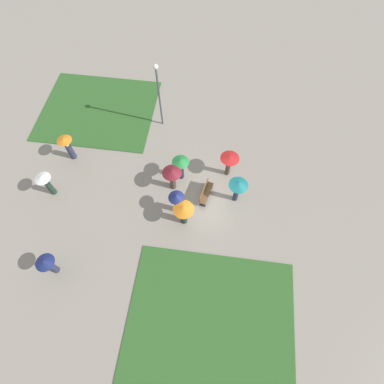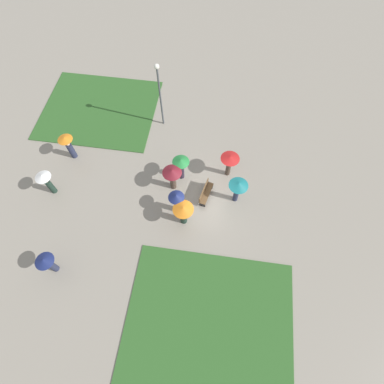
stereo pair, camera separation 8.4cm
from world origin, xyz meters
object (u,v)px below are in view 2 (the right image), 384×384
(lamp_post, at_px, (159,89))
(lone_walker_far_path, at_px, (47,263))
(crowd_person_navy, at_px, (177,200))
(lone_walker_mid_plaza, at_px, (46,181))
(park_bench, at_px, (205,192))
(crowd_person_maroon, at_px, (172,175))
(crowd_person_red, at_px, (230,161))
(crowd_person_orange, at_px, (183,211))
(crowd_person_green, at_px, (181,165))
(crowd_person_teal, at_px, (238,187))
(lone_walker_near_lawn, at_px, (68,145))

(lamp_post, distance_m, lone_walker_far_path, 12.02)
(crowd_person_navy, relative_size, lone_walker_mid_plaza, 1.00)
(lamp_post, height_order, lone_walker_mid_plaza, lamp_post)
(park_bench, bearing_deg, crowd_person_maroon, 92.51)
(park_bench, bearing_deg, crowd_person_red, -20.76)
(lamp_post, bearing_deg, lone_walker_far_path, 160.67)
(park_bench, xyz_separation_m, lone_walker_mid_plaza, (-1.00, 9.47, 0.81))
(crowd_person_orange, bearing_deg, crowd_person_red, 104.70)
(crowd_person_green, height_order, crowd_person_maroon, crowd_person_maroon)
(crowd_person_red, distance_m, crowd_person_orange, 4.37)
(crowd_person_green, relative_size, crowd_person_teal, 0.95)
(crowd_person_red, height_order, lone_walker_near_lawn, lone_walker_near_lawn)
(crowd_person_green, relative_size, crowd_person_navy, 0.99)
(crowd_person_green, height_order, crowd_person_orange, crowd_person_green)
(lone_walker_far_path, xyz_separation_m, lone_walker_mid_plaza, (4.70, 1.86, 0.04))
(crowd_person_green, height_order, crowd_person_navy, crowd_person_navy)
(lamp_post, relative_size, crowd_person_teal, 2.51)
(crowd_person_orange, xyz_separation_m, lone_walker_far_path, (-3.84, 6.56, -0.09))
(crowd_person_teal, xyz_separation_m, crowd_person_navy, (-1.23, 3.42, -0.21))
(lamp_post, bearing_deg, park_bench, -146.15)
(lamp_post, xyz_separation_m, crowd_person_orange, (-7.35, -2.63, -1.83))
(crowd_person_orange, bearing_deg, lone_walker_mid_plaza, -139.38)
(crowd_person_red, relative_size, crowd_person_teal, 0.95)
(lamp_post, xyz_separation_m, crowd_person_maroon, (-5.11, -1.62, -1.74))
(crowd_person_red, relative_size, lone_walker_mid_plaza, 0.99)
(crowd_person_red, xyz_separation_m, crowd_person_teal, (-1.82, -0.62, 0.12))
(park_bench, relative_size, crowd_person_red, 0.87)
(crowd_person_green, xyz_separation_m, crowd_person_orange, (-3.07, -0.62, 0.00))
(park_bench, bearing_deg, lone_walker_mid_plaza, 109.06)
(crowd_person_orange, height_order, crowd_person_navy, crowd_person_navy)
(crowd_person_orange, relative_size, lone_walker_far_path, 1.05)
(crowd_person_teal, bearing_deg, crowd_person_green, -86.92)
(lamp_post, xyz_separation_m, crowd_person_green, (-4.29, -2.01, -1.83))
(lamp_post, bearing_deg, crowd_person_navy, -162.30)
(park_bench, height_order, lone_walker_mid_plaza, lone_walker_mid_plaza)
(crowd_person_red, relative_size, crowd_person_navy, 0.99)
(park_bench, bearing_deg, crowd_person_teal, -75.85)
(crowd_person_green, relative_size, lone_walker_near_lawn, 0.96)
(crowd_person_maroon, bearing_deg, crowd_person_navy, -0.23)
(crowd_person_orange, bearing_deg, crowd_person_teal, 79.40)
(crowd_person_green, height_order, lone_walker_far_path, crowd_person_green)
(crowd_person_teal, bearing_deg, lamp_post, -113.11)
(lone_walker_mid_plaza, relative_size, lone_walker_near_lawn, 0.97)
(park_bench, height_order, lone_walker_far_path, lone_walker_far_path)
(lamp_post, relative_size, crowd_person_orange, 2.71)
(crowd_person_navy, distance_m, lone_walker_mid_plaza, 7.92)
(crowd_person_navy, xyz_separation_m, lone_walker_far_path, (-4.51, 6.06, -0.09))
(lamp_post, bearing_deg, crowd_person_maroon, -162.42)
(crowd_person_maroon, bearing_deg, crowd_person_red, 95.64)
(lone_walker_near_lawn, bearing_deg, crowd_person_green, 157.08)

